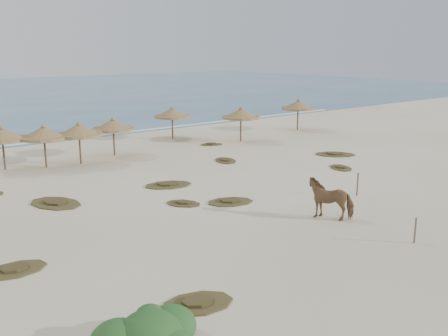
% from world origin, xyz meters
% --- Properties ---
extents(ground, '(160.00, 160.00, 0.00)m').
position_xyz_m(ground, '(0.00, 0.00, 0.00)').
color(ground, beige).
rests_on(ground, ground).
extents(foam_line, '(70.00, 0.60, 0.01)m').
position_xyz_m(foam_line, '(0.00, 26.00, 0.00)').
color(foam_line, silver).
rests_on(foam_line, ground).
extents(palapa_1, '(3.52, 3.52, 2.89)m').
position_xyz_m(palapa_1, '(-6.20, 17.55, 2.24)').
color(palapa_1, brown).
rests_on(palapa_1, ground).
extents(palapa_2, '(3.17, 3.17, 2.88)m').
position_xyz_m(palapa_2, '(-3.93, 16.51, 2.23)').
color(palapa_2, brown).
rests_on(palapa_2, ground).
extents(palapa_3, '(3.65, 3.65, 2.90)m').
position_xyz_m(palapa_3, '(-1.74, 16.10, 2.25)').
color(palapa_3, brown).
rests_on(palapa_3, ground).
extents(palapa_4, '(3.61, 3.61, 2.84)m').
position_xyz_m(palapa_4, '(1.26, 17.13, 2.20)').
color(palapa_4, brown).
rests_on(palapa_4, ground).
extents(palapa_5, '(3.64, 3.64, 2.84)m').
position_xyz_m(palapa_5, '(8.30, 20.23, 2.20)').
color(palapa_5, brown).
rests_on(palapa_5, ground).
extents(palapa_6, '(3.70, 3.70, 2.95)m').
position_xyz_m(palapa_6, '(12.12, 15.72, 2.29)').
color(palapa_6, brown).
rests_on(palapa_6, ground).
extents(palapa_7, '(3.50, 3.50, 3.02)m').
position_xyz_m(palapa_7, '(20.26, 16.88, 2.34)').
color(palapa_7, brown).
rests_on(palapa_7, ground).
extents(horse, '(1.94, 2.33, 1.80)m').
position_xyz_m(horse, '(2.67, -1.52, 0.90)').
color(horse, brown).
rests_on(horse, ground).
extents(fence_post_near, '(0.09, 0.09, 1.06)m').
position_xyz_m(fence_post_near, '(2.78, -5.68, 0.53)').
color(fence_post_near, '#716455').
rests_on(fence_post_near, ground).
extents(fence_post_far, '(0.11, 0.11, 1.22)m').
position_xyz_m(fence_post_far, '(6.53, -0.15, 0.61)').
color(fence_post_far, '#716455').
rests_on(fence_post_far, ground).
extents(scrub_0, '(2.29, 1.56, 0.16)m').
position_xyz_m(scrub_0, '(-10.38, 1.66, 0.05)').
color(scrub_0, brown).
rests_on(scrub_0, ground).
extents(scrub_1, '(2.85, 3.45, 0.16)m').
position_xyz_m(scrub_1, '(-6.41, 8.35, 0.05)').
color(scrub_1, brown).
rests_on(scrub_1, ground).
extents(scrub_2, '(1.92, 2.11, 0.16)m').
position_xyz_m(scrub_2, '(-1.47, 4.32, 0.05)').
color(scrub_2, brown).
rests_on(scrub_2, ground).
extents(scrub_3, '(3.10, 2.52, 0.16)m').
position_xyz_m(scrub_3, '(-0.17, 7.75, 0.05)').
color(scrub_3, brown).
rests_on(scrub_3, ground).
extents(scrub_4, '(2.06, 2.34, 0.16)m').
position_xyz_m(scrub_4, '(10.81, 4.27, 0.05)').
color(scrub_4, brown).
rests_on(scrub_4, ground).
extents(scrub_5, '(3.42, 3.43, 0.16)m').
position_xyz_m(scrub_5, '(13.89, 7.23, 0.05)').
color(scrub_5, brown).
rests_on(scrub_5, ground).
extents(scrub_7, '(2.09, 2.51, 0.16)m').
position_xyz_m(scrub_7, '(6.35, 10.63, 0.05)').
color(scrub_7, brown).
rests_on(scrub_7, ground).
extents(scrub_9, '(2.77, 2.35, 0.16)m').
position_xyz_m(scrub_9, '(0.53, 3.09, 0.05)').
color(scrub_9, brown).
rests_on(scrub_9, ground).
extents(scrub_10, '(2.16, 1.87, 0.16)m').
position_xyz_m(scrub_10, '(9.23, 16.00, 0.05)').
color(scrub_10, brown).
rests_on(scrub_10, ground).
extents(scrub_11, '(2.57, 2.05, 0.16)m').
position_xyz_m(scrub_11, '(-6.80, -4.24, 0.05)').
color(scrub_11, brown).
rests_on(scrub_11, ground).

